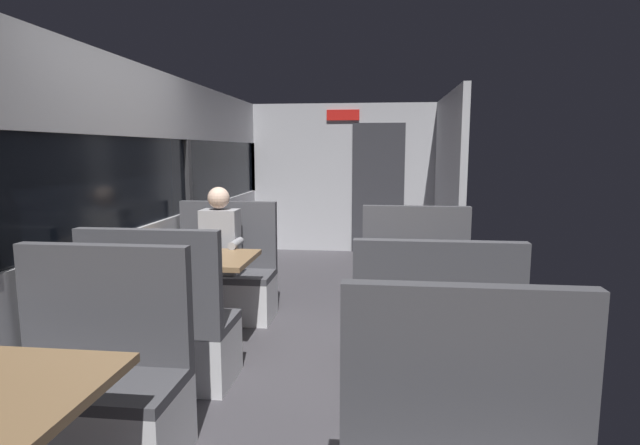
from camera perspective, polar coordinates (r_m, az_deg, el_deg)
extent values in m
cube|color=#423F44|center=(4.05, -1.85, -15.11)|extent=(3.30, 9.20, 0.02)
cube|color=#B2B2B7|center=(4.34, -21.36, -7.31)|extent=(0.08, 8.40, 0.95)
cube|color=#B2B2B7|center=(4.21, -22.48, 13.15)|extent=(0.08, 8.40, 0.60)
cube|color=black|center=(4.20, -22.09, 3.95)|extent=(0.03, 8.40, 0.75)
cube|color=#2D2D30|center=(5.46, -14.76, 5.14)|extent=(0.06, 0.08, 0.75)
cube|color=#2D2D30|center=(8.13, -7.55, 6.27)|extent=(0.06, 0.08, 0.75)
cube|color=#B2B2B7|center=(7.91, 2.61, 5.01)|extent=(2.90, 0.08, 2.30)
cube|color=#333338|center=(7.85, 6.59, 3.85)|extent=(0.80, 0.04, 2.00)
cube|color=red|center=(7.85, 2.63, 12.07)|extent=(0.50, 0.03, 0.16)
cube|color=#B2B2B7|center=(6.75, 14.28, 4.21)|extent=(0.08, 2.40, 2.30)
cube|color=silver|center=(3.02, -24.62, -20.20)|extent=(0.95, 0.50, 0.39)
cube|color=#47474C|center=(2.92, -24.89, -16.29)|extent=(0.95, 0.50, 0.06)
cube|color=#47474C|center=(2.97, -23.19, -8.49)|extent=(0.95, 0.08, 0.65)
cylinder|color=#9E9EA3|center=(4.30, -13.56, -8.84)|extent=(0.10, 0.10, 0.70)
cube|color=olive|center=(4.20, -13.73, -4.01)|extent=(0.90, 0.70, 0.04)
cube|color=silver|center=(3.77, -17.02, -13.93)|extent=(0.95, 0.50, 0.39)
cube|color=#47474C|center=(3.69, -17.17, -10.69)|extent=(0.95, 0.50, 0.06)
cube|color=#47474C|center=(3.41, -18.84, -6.12)|extent=(0.95, 0.08, 0.65)
cube|color=silver|center=(4.94, -10.84, -8.38)|extent=(0.95, 0.50, 0.39)
cube|color=#47474C|center=(4.88, -10.92, -5.85)|extent=(0.95, 0.50, 0.06)
cube|color=#47474C|center=(5.00, -10.31, -1.33)|extent=(0.95, 0.08, 0.65)
cube|color=#47474C|center=(2.06, 16.19, -15.60)|extent=(0.95, 0.08, 0.65)
cylinder|color=#9E9EA3|center=(3.87, 11.52, -10.70)|extent=(0.10, 0.10, 0.70)
cube|color=olive|center=(3.77, 11.69, -5.37)|extent=(0.90, 0.70, 0.04)
cube|color=silver|center=(3.32, 12.43, -16.93)|extent=(0.95, 0.50, 0.39)
cube|color=#47474C|center=(3.23, 12.56, -13.31)|extent=(0.95, 0.50, 0.06)
cube|color=#47474C|center=(2.92, 13.20, -8.32)|extent=(0.95, 0.08, 0.65)
cube|color=silver|center=(4.54, 10.76, -9.86)|extent=(0.95, 0.50, 0.39)
cube|color=#47474C|center=(4.48, 10.84, -7.12)|extent=(0.95, 0.50, 0.06)
cube|color=#47474C|center=(4.60, 10.77, -2.17)|extent=(0.95, 0.08, 0.65)
cube|color=#26262D|center=(4.93, -10.85, -8.05)|extent=(0.30, 0.36, 0.45)
cube|color=#99999E|center=(4.76, -11.20, -2.14)|extent=(0.34, 0.22, 0.60)
sphere|color=beige|center=(4.69, -11.42, 2.75)|extent=(0.20, 0.20, 0.20)
cylinder|color=#99999E|center=(4.66, -14.23, -2.22)|extent=(0.07, 0.28, 0.07)
cylinder|color=#99999E|center=(4.53, -9.50, -2.36)|extent=(0.07, 0.28, 0.07)
cylinder|color=#26598C|center=(3.60, 8.51, -4.88)|extent=(0.07, 0.07, 0.09)
cylinder|color=#26598C|center=(4.13, -17.13, -3.45)|extent=(0.07, 0.07, 0.09)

